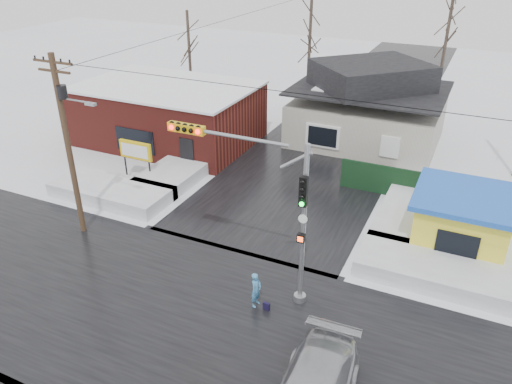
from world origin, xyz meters
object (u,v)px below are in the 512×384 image
at_px(marquee_sign, 136,152).
at_px(kiosk, 462,221).
at_px(traffic_signal, 266,197).
at_px(pedestrian, 256,290).
at_px(utility_pole, 68,137).

distance_m(marquee_sign, kiosk, 18.51).
distance_m(traffic_signal, kiosk, 10.43).
relative_size(marquee_sign, kiosk, 0.55).
bearing_deg(marquee_sign, kiosk, 1.55).
bearing_deg(pedestrian, traffic_signal, 7.82).
bearing_deg(kiosk, marquee_sign, -178.45).
bearing_deg(kiosk, pedestrian, -131.17).
bearing_deg(traffic_signal, pedestrian, -87.38).
relative_size(kiosk, pedestrian, 2.96).
bearing_deg(pedestrian, kiosk, -35.97).
bearing_deg(utility_pole, pedestrian, -8.39).
bearing_deg(pedestrian, utility_pole, 86.81).
xyz_separation_m(traffic_signal, utility_pole, (-10.36, 0.53, 0.57)).
xyz_separation_m(utility_pole, pedestrian, (10.41, -1.53, -4.34)).
relative_size(traffic_signal, pedestrian, 4.50).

